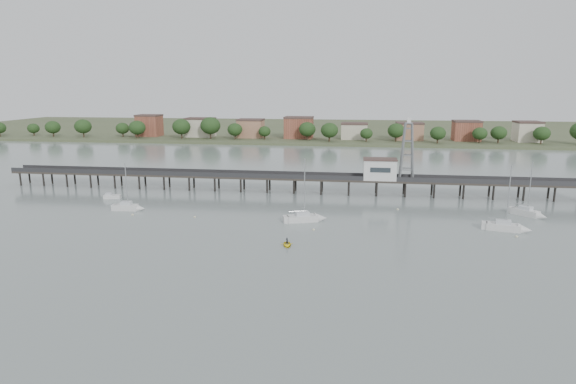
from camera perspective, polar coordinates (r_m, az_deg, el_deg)
name	(u,v)px	position (r m, az deg, el deg)	size (l,w,h in m)	color
ground_plane	(217,282)	(69.33, -8.45, -10.54)	(500.00, 500.00, 0.00)	slate
pier	(282,178)	(124.72, -0.77, 1.72)	(150.00, 5.00, 5.50)	#2D2823
pier_building	(380,169)	(122.97, 10.83, 2.70)	(8.40, 5.40, 5.30)	silver
lattice_tower	(407,152)	(122.83, 13.95, 4.64)	(3.20, 3.20, 15.50)	slate
sailboat_c	(309,218)	(98.26, 2.46, -3.10)	(8.58, 4.96, 13.62)	silver
sailboat_e	(530,214)	(113.83, 26.79, -2.29)	(6.64, 6.65, 12.11)	silver
sailboat_d	(510,228)	(100.85, 24.85, -3.86)	(8.37, 4.21, 13.31)	silver
sailboat_b	(131,207)	(112.22, -18.16, -1.75)	(6.78, 2.39, 11.17)	silver
white_tender	(112,197)	(125.60, -20.15, -0.52)	(4.22, 2.47, 1.54)	silver
yellow_dinghy	(287,246)	(83.42, -0.12, -6.39)	(2.10, 0.61, 2.94)	yellow
dinghy_occupant	(287,246)	(83.42, -0.12, -6.39)	(0.45, 1.24, 0.30)	black
mooring_buoys	(306,221)	(98.40, 2.14, -3.42)	(77.06, 18.81, 0.39)	beige
far_shore	(326,129)	(302.39, 4.52, 7.41)	(500.00, 170.00, 10.40)	#475133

